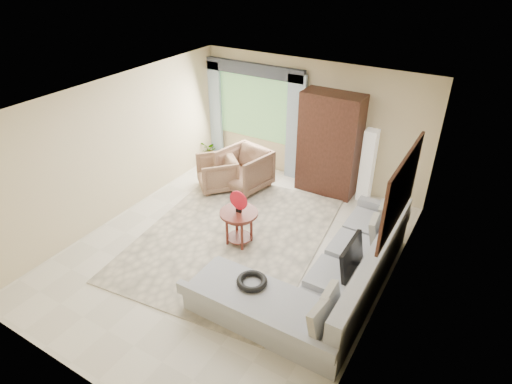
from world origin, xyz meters
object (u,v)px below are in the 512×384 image
Objects in this scene: tv_screen at (352,257)px; armchair_right at (244,169)px; coffee_table at (239,227)px; floor_lamp at (367,166)px; potted_plant at (209,151)px; armchair_left at (217,173)px; armoire at (330,144)px; sectional_sofa at (327,280)px.

armchair_right is (-3.03, 1.96, -0.29)m from tv_screen.
floor_lamp is (1.36, 2.56, 0.41)m from coffee_table.
potted_plant is 0.33× the size of floor_lamp.
tv_screen is at bearing 17.41° from armchair_left.
armoire is (1.53, 0.79, 0.62)m from armchair_right.
potted_plant is (-2.40, 2.38, -0.09)m from coffee_table.
sectional_sofa reaches higher than coffee_table.
potted_plant is at bearing 149.55° from tv_screen.
coffee_table is at bearing -117.94° from floor_lamp.
armoire reaches higher than armchair_right.
armchair_left is 1.37m from potted_plant.
armchair_right is 1.92× the size of potted_plant.
tv_screen is at bearing -30.45° from potted_plant.
armchair_left is at bearing -45.96° from potted_plant.
coffee_table is 2.66m from armoire.
coffee_table is at bearing 167.49° from sectional_sofa.
coffee_table is at bearing -44.69° from potted_plant.
armchair_right reaches higher than potted_plant.
tv_screen is 3.62m from armchair_right.
potted_plant is at bearing 176.52° from armchair_left.
sectional_sofa is at bearing -12.51° from coffee_table.
tv_screen is 0.94× the size of armchair_left.
armchair_right is at bearing -24.85° from potted_plant.
armchair_left reaches higher than potted_plant.
armoire reaches higher than tv_screen.
armchair_right is 0.63× the size of floor_lamp.
potted_plant is at bearing 167.67° from armchair_right.
tv_screen is 2.11m from coffee_table.
armchair_left is at bearing 154.94° from tv_screen.
tv_screen is at bearing -20.37° from armchair_right.
armoire reaches higher than armchair_left.
sectional_sofa is at bearing -24.86° from armchair_right.
potted_plant is (-4.19, 2.77, -0.04)m from sectional_sofa.
tv_screen reaches higher than sectional_sofa.
coffee_table is at bearing -1.36° from armchair_left.
armoire is 1.40× the size of floor_lamp.
coffee_table is 0.31× the size of armoire.
coffee_table reaches higher than potted_plant.
sectional_sofa is at bearing -81.67° from floor_lamp.
floor_lamp reaches higher than coffee_table.
sectional_sofa reaches higher than armchair_left.
tv_screen is 1.14× the size of coffee_table.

